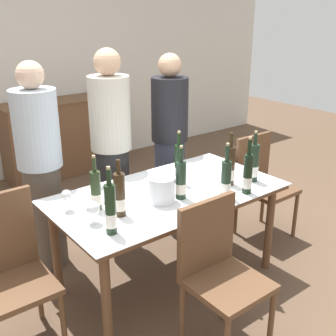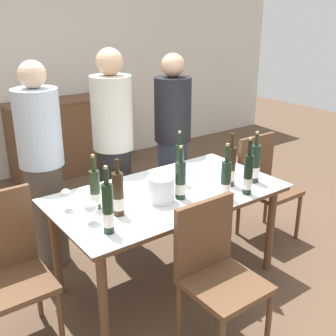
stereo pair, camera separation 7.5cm
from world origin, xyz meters
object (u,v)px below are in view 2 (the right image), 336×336
object	(u,v)px
wine_glass_0	(66,195)
person_host	(43,169)
sideboard_cabinet	(71,136)
wine_bottle_3	(255,165)
ice_bucket	(161,189)
chair_left_end	(7,263)
wine_bottle_6	(248,175)
person_guest_right	(173,142)
wine_bottle_0	(179,164)
wine_bottle_7	(118,195)
wine_bottle_8	(95,190)
person_guest_left	(114,151)
wine_bottle_5	(230,167)
wine_glass_2	(105,187)
wine_bottle_1	(226,180)
wine_bottle_2	(108,209)
dining_table	(168,202)
chair_near_front	(215,268)
wine_bottle_4	(180,181)
wine_glass_1	(91,208)
chair_right_end	(264,180)

from	to	relation	value
wine_glass_0	person_host	size ratio (longest dim) A/B	0.09
sideboard_cabinet	wine_bottle_3	world-z (taller)	wine_bottle_3
ice_bucket	chair_left_end	size ratio (longest dim) A/B	0.19
wine_bottle_6	person_guest_right	xyz separation A→B (m)	(0.18, 1.10, -0.07)
ice_bucket	wine_bottle_0	world-z (taller)	wine_bottle_0
wine_bottle_7	wine_bottle_8	bearing A→B (deg)	113.45
wine_bottle_3	wine_bottle_7	bearing A→B (deg)	173.29
wine_bottle_6	person_host	distance (m)	1.52
wine_bottle_6	person_guest_left	distance (m)	1.17
wine_bottle_5	chair_left_end	bearing A→B (deg)	170.55
wine_bottle_3	wine_glass_2	bearing A→B (deg)	161.47
sideboard_cabinet	wine_bottle_8	world-z (taller)	wine_bottle_8
wine_bottle_1	wine_bottle_2	distance (m)	0.87
dining_table	wine_bottle_3	xyz separation A→B (m)	(0.63, -0.22, 0.21)
ice_bucket	wine_bottle_2	size ratio (longest dim) A/B	0.45
wine_bottle_2	wine_bottle_7	bearing A→B (deg)	45.24
wine_glass_2	wine_bottle_6	bearing A→B (deg)	-29.33
dining_table	person_guest_left	distance (m)	0.75
wine_glass_2	wine_bottle_3	bearing A→B (deg)	-18.53
dining_table	chair_near_front	size ratio (longest dim) A/B	1.77
wine_bottle_7	person_guest_right	size ratio (longest dim) A/B	0.23
sideboard_cabinet	wine_bottle_4	distance (m)	2.75
ice_bucket	wine_glass_2	world-z (taller)	ice_bucket
chair_near_front	person_guest_right	distance (m)	1.64
wine_glass_1	chair_near_front	distance (m)	0.81
sideboard_cabinet	wine_glass_0	xyz separation A→B (m)	(-1.08, -2.41, 0.37)
person_guest_left	wine_bottle_3	bearing A→B (deg)	-56.13
wine_bottle_6	wine_bottle_1	bearing A→B (deg)	166.82
ice_bucket	chair_right_end	distance (m)	1.29
wine_bottle_1	wine_glass_1	world-z (taller)	wine_bottle_1
wine_bottle_5	person_host	world-z (taller)	person_host
wine_bottle_3	chair_right_end	bearing A→B (deg)	32.59
person_guest_left	wine_bottle_7	bearing A→B (deg)	-117.78
wine_bottle_7	wine_bottle_0	bearing A→B (deg)	16.74
wine_bottle_3	wine_glass_2	xyz separation A→B (m)	(-1.05, 0.35, -0.04)
wine_bottle_3	chair_near_front	size ratio (longest dim) A/B	0.42
wine_bottle_2	chair_near_front	xyz separation A→B (m)	(0.46, -0.42, -0.34)
wine_bottle_7	wine_glass_1	world-z (taller)	wine_bottle_7
wine_bottle_1	wine_bottle_5	distance (m)	0.23
wine_bottle_8	chair_near_front	xyz separation A→B (m)	(0.37, -0.74, -0.32)
wine_bottle_3	wine_glass_2	world-z (taller)	wine_bottle_3
wine_bottle_7	wine_glass_0	bearing A→B (deg)	131.69
wine_bottle_5	wine_bottle_8	bearing A→B (deg)	166.25
wine_bottle_3	chair_left_end	size ratio (longest dim) A/B	0.40
wine_bottle_1	wine_glass_1	bearing A→B (deg)	166.43
ice_bucket	chair_near_front	bearing A→B (deg)	-92.50
wine_bottle_5	person_guest_right	xyz separation A→B (m)	(0.17, 0.92, -0.07)
ice_bucket	wine_bottle_1	xyz separation A→B (m)	(0.38, -0.21, 0.03)
wine_bottle_0	wine_bottle_5	world-z (taller)	wine_bottle_0
person_guest_right	wine_bottle_6	bearing A→B (deg)	-99.44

